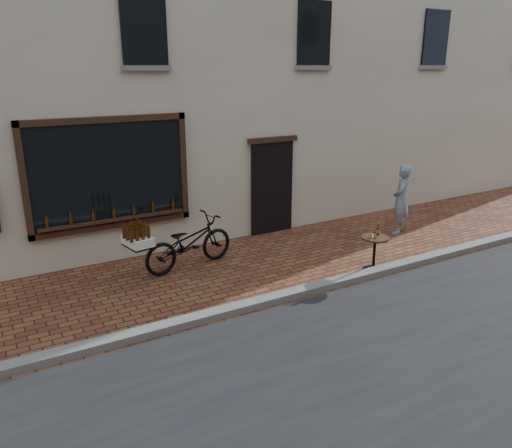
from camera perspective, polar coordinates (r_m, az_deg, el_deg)
ground at (r=8.61m, az=3.11°, el=-9.28°), size 90.00×90.00×0.00m
kerb at (r=8.73m, az=2.40°, el=-8.42°), size 90.00×0.25×0.12m
shop_building at (r=13.62m, az=-12.73°, el=21.91°), size 28.00×6.20×10.00m
cargo_bicycle at (r=10.02m, az=-7.88°, el=-2.10°), size 2.40×1.05×1.12m
bistro_table at (r=10.07m, az=13.42°, el=-2.53°), size 0.55×0.55×0.94m
pedestrian at (r=12.43m, az=16.23°, el=2.71°), size 0.73×0.68×1.67m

